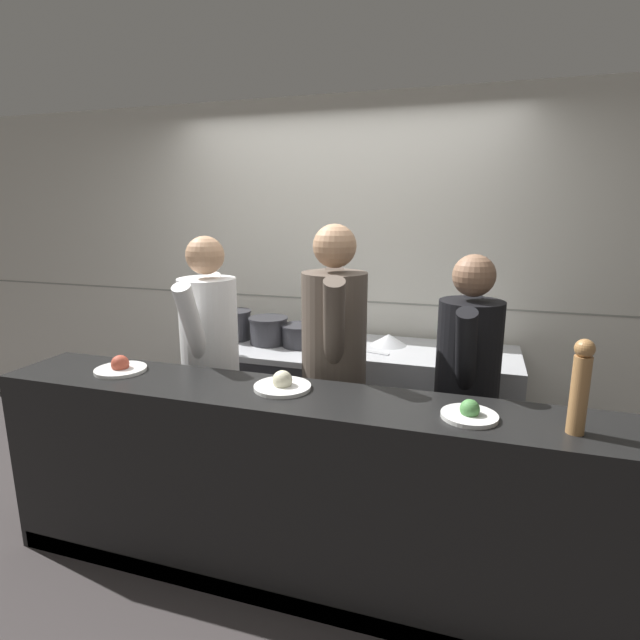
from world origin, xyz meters
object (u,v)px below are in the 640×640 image
oven_range (267,400)px  chef_head_cook (210,361)px  stock_pot (235,324)px  chef_line (466,391)px  mixing_bowl_steel (389,340)px  chefs_knife (357,349)px  pepper_mill (580,385)px  chef_sous (334,366)px  sauce_pot (269,330)px  plated_dish_appetiser (282,384)px  plated_dish_dessert (469,413)px  plated_dish_main (120,367)px  braising_pot (300,335)px

oven_range → chef_head_cook: 0.83m
stock_pot → chef_line: size_ratio=0.16×
oven_range → mixing_bowl_steel: size_ratio=3.65×
chefs_knife → chef_head_cook: (-0.77, -0.55, 0.01)m
mixing_bowl_steel → pepper_mill: (0.94, -1.29, 0.23)m
mixing_bowl_steel → pepper_mill: pepper_mill is taller
stock_pot → chef_sous: 1.19m
sauce_pot → chefs_knife: 0.69m
chefs_knife → pepper_mill: size_ratio=1.02×
chefs_knife → plated_dish_appetiser: 1.02m
oven_range → pepper_mill: 2.32m
chefs_knife → plated_dish_dessert: size_ratio=1.65×
plated_dish_dessert → stock_pot: bearing=143.9°
pepper_mill → chef_sous: 1.27m
pepper_mill → chef_sous: chef_sous is taller
chefs_knife → plated_dish_main: 1.45m
stock_pot → sauce_pot: bearing=-7.3°
stock_pot → plated_dish_dessert: bearing=-36.1°
stock_pot → braising_pot: size_ratio=0.95×
braising_pot → chef_sous: chef_sous is taller
chefs_knife → stock_pot: bearing=171.0°
plated_dish_appetiser → mixing_bowl_steel: bearing=75.9°
plated_dish_main → chef_line: chef_line is taller
mixing_bowl_steel → chef_head_cook: 1.20m
braising_pot → pepper_mill: (1.56, -1.23, 0.23)m
chefs_knife → plated_dish_main: plated_dish_main is taller
stock_pot → braising_pot: 0.53m
sauce_pot → plated_dish_main: (-0.35, -1.14, 0.04)m
plated_dish_dessert → pepper_mill: size_ratio=0.62×
mixing_bowl_steel → chef_line: size_ratio=0.15×
sauce_pot → chef_sous: bearing=-44.2°
braising_pot → chef_line: (1.15, -0.62, -0.06)m
chef_line → plated_dish_dessert: bearing=-84.6°
stock_pot → plated_dish_appetiser: bearing=-53.9°
mixing_bowl_steel → plated_dish_appetiser: 1.23m
chef_line → pepper_mill: bearing=-52.6°
chefs_knife → plated_dish_main: bearing=-135.0°
oven_range → chefs_knife: bearing=-8.5°
stock_pot → pepper_mill: size_ratio=0.67×
mixing_bowl_steel → chef_line: bearing=-52.5°
stock_pot → plated_dish_dessert: size_ratio=1.09×
stock_pot → pepper_mill: 2.45m
mixing_bowl_steel → pepper_mill: size_ratio=0.66×
stock_pot → chefs_knife: bearing=-9.0°
braising_pot → plated_dish_main: bearing=-117.2°
chef_head_cook → plated_dish_dessert: bearing=-25.9°
plated_dish_main → plated_dish_appetiser: (0.90, 0.02, 0.00)m
braising_pot → plated_dish_appetiser: (0.32, -1.12, 0.06)m
sauce_pot → plated_dish_appetiser: bearing=-63.5°
plated_dish_appetiser → chef_line: (0.83, 0.50, -0.12)m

